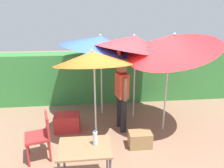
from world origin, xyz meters
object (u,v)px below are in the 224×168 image
at_px(chair_plastic, 41,134).
at_px(crate_cardboard, 140,139).
at_px(umbrella_rainbow, 93,58).
at_px(umbrella_navy, 101,43).
at_px(umbrella_orange, 135,43).
at_px(person_vendor, 122,92).
at_px(umbrella_yellow, 172,43).
at_px(bottle_water, 95,138).
at_px(folding_table, 85,152).
at_px(cooler_box, 67,122).

distance_m(chair_plastic, crate_cardboard, 1.97).
relative_size(chair_plastic, crate_cardboard, 1.90).
bearing_deg(umbrella_rainbow, umbrella_navy, 79.83).
bearing_deg(umbrella_rainbow, umbrella_orange, 42.33).
xyz_separation_m(umbrella_navy, person_vendor, (0.41, -0.94, -0.99)).
xyz_separation_m(umbrella_navy, chair_plastic, (-1.24, -1.86, -1.42)).
distance_m(umbrella_orange, person_vendor, 1.27).
distance_m(umbrella_rainbow, person_vendor, 1.11).
bearing_deg(umbrella_rainbow, umbrella_yellow, 4.98).
distance_m(umbrella_navy, bottle_water, 2.87).
height_order(umbrella_orange, umbrella_navy, umbrella_orange).
relative_size(umbrella_orange, folding_table, 2.96).
bearing_deg(person_vendor, cooler_box, 177.59).
distance_m(umbrella_orange, cooler_box, 2.50).
xyz_separation_m(umbrella_orange, umbrella_yellow, (0.62, -0.80, 0.10)).
bearing_deg(umbrella_navy, chair_plastic, -123.63).
relative_size(umbrella_yellow, chair_plastic, 2.95).
bearing_deg(chair_plastic, cooler_box, 69.10).
height_order(person_vendor, crate_cardboard, person_vendor).
distance_m(folding_table, bottle_water, 0.26).
relative_size(umbrella_navy, chair_plastic, 2.60).
xyz_separation_m(umbrella_rainbow, folding_table, (-0.19, -1.44, -1.15)).
distance_m(crate_cardboard, folding_table, 1.55).
distance_m(umbrella_rainbow, chair_plastic, 1.74).
height_order(umbrella_orange, crate_cardboard, umbrella_orange).
height_order(umbrella_orange, person_vendor, umbrella_orange).
relative_size(umbrella_rainbow, umbrella_navy, 0.89).
bearing_deg(chair_plastic, folding_table, -45.14).
bearing_deg(umbrella_orange, crate_cardboard, -95.13).
bearing_deg(umbrella_navy, umbrella_orange, -20.35).
relative_size(umbrella_navy, person_vendor, 1.23).
relative_size(crate_cardboard, folding_table, 0.58).
xyz_separation_m(umbrella_rainbow, cooler_box, (-0.64, 0.36, -1.59)).
bearing_deg(person_vendor, crate_cardboard, -70.16).
bearing_deg(umbrella_orange, cooler_box, -160.83).
bearing_deg(umbrella_yellow, person_vendor, 170.81).
relative_size(umbrella_rainbow, chair_plastic, 2.32).
bearing_deg(umbrella_yellow, cooler_box, 174.56).
xyz_separation_m(umbrella_yellow, bottle_water, (-1.68, -1.54, -1.20)).
relative_size(crate_cardboard, bottle_water, 1.95).
distance_m(umbrella_yellow, folding_table, 2.81).
height_order(umbrella_navy, chair_plastic, umbrella_navy).
bearing_deg(chair_plastic, umbrella_navy, 56.37).
xyz_separation_m(umbrella_rainbow, crate_cardboard, (0.92, -0.46, -1.63)).
relative_size(chair_plastic, folding_table, 1.11).
xyz_separation_m(folding_table, bottle_water, (0.16, 0.04, 0.20)).
relative_size(cooler_box, crate_cardboard, 1.24).
height_order(chair_plastic, crate_cardboard, chair_plastic).
distance_m(umbrella_yellow, bottle_water, 2.58).
xyz_separation_m(umbrella_navy, bottle_water, (-0.25, -2.65, -1.08)).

